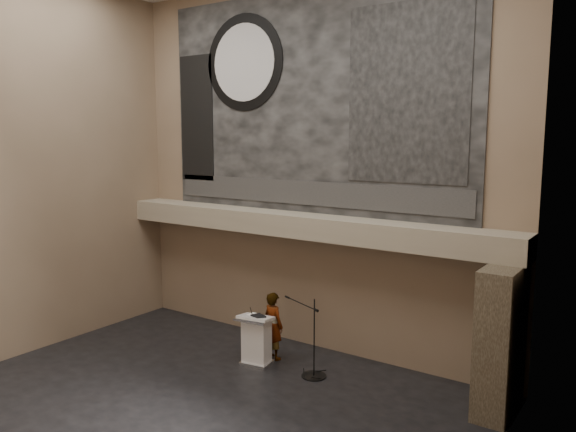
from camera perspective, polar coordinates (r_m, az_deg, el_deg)
The scene contains 19 objects.
floor at distance 11.00m, azimuth -10.10°, elevation -18.80°, with size 10.00×10.00×0.00m, color black.
wall_back at distance 12.95m, azimuth 2.03°, elevation 5.02°, with size 10.00×0.02×8.50m, color #78624C.
wall_left at distance 13.84m, azimuth -25.45°, elevation 4.44°, with size 0.02×8.00×8.50m, color #78624C.
wall_right at distance 7.19m, azimuth 18.50°, elevation 2.03°, with size 0.02×8.00×8.50m, color #78624C.
soffit at distance 12.76m, azimuth 1.02°, elevation -0.90°, with size 10.00×0.80×0.50m, color gray.
sprinkler_left at distance 13.71m, azimuth -4.67°, elevation -1.47°, with size 0.04×0.04×0.06m, color #B2893D.
sprinkler_right at distance 11.83m, azimuth 8.57°, elevation -3.09°, with size 0.04×0.04×0.06m, color #B2893D.
banner at distance 12.93m, azimuth 1.99°, elevation 11.45°, with size 8.00×0.05×5.00m, color black.
banner_text_strip at distance 12.94m, azimuth 1.85°, elevation 2.35°, with size 7.76×0.02×0.55m, color #2D2D2D.
banner_clock_rim at distance 14.04m, azimuth -4.50°, elevation 15.27°, with size 2.30×2.30×0.02m, color black.
banner_clock_face at distance 14.02m, azimuth -4.55°, elevation 15.28°, with size 1.84×1.84×0.02m, color silver.
banner_building_print at distance 11.77m, azimuth 11.97°, elevation 12.08°, with size 2.60×0.02×3.60m, color black.
banner_brick_print at distance 15.00m, azimuth -9.25°, elevation 9.75°, with size 1.10×0.02×3.20m, color black.
stone_pier at distance 10.91m, azimuth 20.78°, elevation -11.72°, with size 0.60×1.40×2.70m, color #3E3326.
lectern at distance 12.51m, azimuth -3.22°, elevation -12.49°, with size 0.78×0.61×1.13m.
binder at distance 12.25m, azimuth -3.04°, elevation -10.12°, with size 0.28×0.23×0.04m, color black.
papers at distance 12.39m, azimuth -3.64°, elevation -9.99°, with size 0.21×0.30×0.01m, color white.
speaker_person at distance 12.75m, azimuth -1.49°, elevation -11.06°, with size 0.56×0.36×1.52m, color silver.
mic_stand at distance 12.07m, azimuth 2.55°, elevation -14.89°, with size 1.27×0.69×1.66m.
Camera 1 is at (7.00, -6.87, 4.97)m, focal length 35.00 mm.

